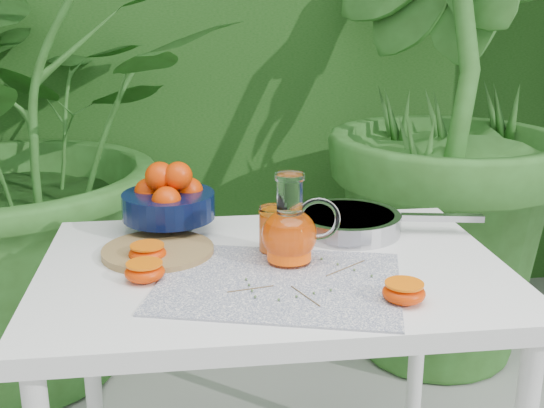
{
  "coord_description": "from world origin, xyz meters",
  "views": [
    {
      "loc": [
        -0.14,
        -1.27,
        1.3
      ],
      "look_at": [
        0.04,
        0.11,
        0.88
      ],
      "focal_mm": 45.0,
      "sensor_mm": 36.0,
      "label": 1
    }
  ],
  "objects": [
    {
      "name": "hedge_backdrop",
      "position": [
        0.06,
        2.06,
        1.19
      ],
      "size": [
        8.0,
        1.65,
        2.5
      ],
      "color": "#1A4D16",
      "rests_on": "ground"
    },
    {
      "name": "fruit_bowl",
      "position": [
        -0.19,
        0.34,
        0.83
      ],
      "size": [
        0.24,
        0.24,
        0.18
      ],
      "color": "black",
      "rests_on": "white_table"
    },
    {
      "name": "thyme_sprigs",
      "position": [
        0.08,
        -0.03,
        0.76
      ],
      "size": [
        0.31,
        0.23,
        0.01
      ],
      "color": "brown",
      "rests_on": "white_table"
    },
    {
      "name": "orange_halves",
      "position": [
        -0.07,
        0.02,
        0.77
      ],
      "size": [
        0.59,
        0.37,
        0.04
      ],
      "color": "#D54902",
      "rests_on": "white_table"
    },
    {
      "name": "placemat",
      "position": [
        0.04,
        -0.01,
        0.75
      ],
      "size": [
        0.56,
        0.49,
        0.0
      ],
      "primitive_type": "cube",
      "rotation": [
        0.0,
        0.0,
        -0.27
      ],
      "color": "#0B1741",
      "rests_on": "white_table"
    },
    {
      "name": "potted_plant_left",
      "position": [
        -0.71,
        1.1,
        0.89
      ],
      "size": [
        2.21,
        2.21,
        1.78
      ],
      "primitive_type": "imported",
      "rotation": [
        0.0,
        0.0,
        0.29
      ],
      "color": "#2D5B1F",
      "rests_on": "ground"
    },
    {
      "name": "cutting_board",
      "position": [
        -0.21,
        0.18,
        0.76
      ],
      "size": [
        0.26,
        0.26,
        0.02
      ],
      "primitive_type": "cylinder",
      "rotation": [
        0.0,
        0.0,
        0.04
      ],
      "color": "olive",
      "rests_on": "white_table"
    },
    {
      "name": "juice_pitcher",
      "position": [
        0.08,
        0.09,
        0.82
      ],
      "size": [
        0.18,
        0.14,
        0.2
      ],
      "color": "white",
      "rests_on": "white_table"
    },
    {
      "name": "saute_pan",
      "position": [
        0.25,
        0.28,
        0.78
      ],
      "size": [
        0.48,
        0.31,
        0.05
      ],
      "color": "#AAA9AE",
      "rests_on": "white_table"
    },
    {
      "name": "potted_plant_right",
      "position": [
        0.76,
        1.11,
        0.96
      ],
      "size": [
        2.23,
        2.23,
        1.93
      ],
      "primitive_type": "imported",
      "rotation": [
        0.0,
        0.0,
        1.74
      ],
      "color": "#2D5B1F",
      "rests_on": "ground"
    },
    {
      "name": "white_table",
      "position": [
        0.04,
        0.09,
        0.67
      ],
      "size": [
        1.0,
        0.7,
        0.75
      ],
      "color": "white",
      "rests_on": "ground"
    },
    {
      "name": "juice_tumbler",
      "position": [
        0.05,
        0.16,
        0.8
      ],
      "size": [
        0.08,
        0.08,
        0.1
      ],
      "color": "white",
      "rests_on": "white_table"
    }
  ]
}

